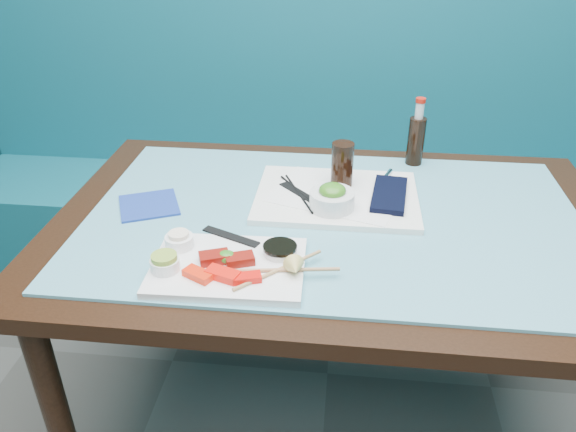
# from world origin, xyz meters

# --- Properties ---
(booth_bench) EXTENTS (3.00, 0.56, 1.17)m
(booth_bench) POSITION_xyz_m (0.00, 2.29, 0.37)
(booth_bench) COLOR #105A69
(booth_bench) RESTS_ON ground
(dining_table) EXTENTS (1.40, 0.90, 0.75)m
(dining_table) POSITION_xyz_m (0.00, 1.45, 0.67)
(dining_table) COLOR black
(dining_table) RESTS_ON ground
(glass_top) EXTENTS (1.22, 0.76, 0.01)m
(glass_top) POSITION_xyz_m (0.00, 1.45, 0.75)
(glass_top) COLOR #5CA4B8
(glass_top) RESTS_ON dining_table
(sashimi_plate) EXTENTS (0.33, 0.24, 0.02)m
(sashimi_plate) POSITION_xyz_m (-0.21, 1.20, 0.77)
(sashimi_plate) COLOR white
(sashimi_plate) RESTS_ON glass_top
(salmon_left) EXTENTS (0.07, 0.06, 0.02)m
(salmon_left) POSITION_xyz_m (-0.26, 1.14, 0.78)
(salmon_left) COLOR #FF280A
(salmon_left) RESTS_ON sashimi_plate
(salmon_mid) EXTENTS (0.08, 0.06, 0.02)m
(salmon_mid) POSITION_xyz_m (-0.21, 1.15, 0.78)
(salmon_mid) COLOR #FF180A
(salmon_mid) RESTS_ON sashimi_plate
(salmon_right) EXTENTS (0.06, 0.04, 0.01)m
(salmon_right) POSITION_xyz_m (-0.16, 1.14, 0.78)
(salmon_right) COLOR red
(salmon_right) RESTS_ON sashimi_plate
(tuna_left) EXTENTS (0.07, 0.06, 0.02)m
(tuna_left) POSITION_xyz_m (-0.24, 1.20, 0.78)
(tuna_left) COLOR maroon
(tuna_left) RESTS_ON sashimi_plate
(tuna_right) EXTENTS (0.07, 0.06, 0.02)m
(tuna_right) POSITION_xyz_m (-0.19, 1.20, 0.78)
(tuna_right) COLOR maroon
(tuna_right) RESTS_ON sashimi_plate
(seaweed_garnish) EXTENTS (0.05, 0.05, 0.02)m
(seaweed_garnish) POSITION_xyz_m (-0.22, 1.21, 0.79)
(seaweed_garnish) COLOR #2F791B
(seaweed_garnish) RESTS_ON sashimi_plate
(ramekin_wasabi) EXTENTS (0.07, 0.07, 0.03)m
(ramekin_wasabi) POSITION_xyz_m (-0.34, 1.16, 0.79)
(ramekin_wasabi) COLOR white
(ramekin_wasabi) RESTS_ON sashimi_plate
(wasabi_fill) EXTENTS (0.06, 0.06, 0.01)m
(wasabi_fill) POSITION_xyz_m (-0.34, 1.16, 0.81)
(wasabi_fill) COLOR #86AA36
(wasabi_fill) RESTS_ON ramekin_wasabi
(ramekin_ginger) EXTENTS (0.08, 0.08, 0.03)m
(ramekin_ginger) POSITION_xyz_m (-0.33, 1.25, 0.79)
(ramekin_ginger) COLOR white
(ramekin_ginger) RESTS_ON sashimi_plate
(ginger_fill) EXTENTS (0.06, 0.06, 0.01)m
(ginger_fill) POSITION_xyz_m (-0.33, 1.25, 0.81)
(ginger_fill) COLOR white
(ginger_fill) RESTS_ON ramekin_ginger
(soy_dish) EXTENTS (0.08, 0.08, 0.01)m
(soy_dish) POSITION_xyz_m (-0.11, 1.25, 0.78)
(soy_dish) COLOR white
(soy_dish) RESTS_ON sashimi_plate
(soy_fill) EXTENTS (0.08, 0.08, 0.01)m
(soy_fill) POSITION_xyz_m (-0.11, 1.25, 0.79)
(soy_fill) COLOR black
(soy_fill) RESTS_ON soy_dish
(lemon_wedge) EXTENTS (0.05, 0.04, 0.04)m
(lemon_wedge) POSITION_xyz_m (-0.07, 1.17, 0.80)
(lemon_wedge) COLOR #DCC868
(lemon_wedge) RESTS_ON sashimi_plate
(chopstick_sleeve) EXTENTS (0.14, 0.08, 0.00)m
(chopstick_sleeve) POSITION_xyz_m (-0.23, 1.30, 0.78)
(chopstick_sleeve) COLOR black
(chopstick_sleeve) RESTS_ON sashimi_plate
(wooden_chopstick_a) EXTENTS (0.17, 0.16, 0.01)m
(wooden_chopstick_a) POSITION_xyz_m (-0.10, 1.18, 0.78)
(wooden_chopstick_a) COLOR #AE8252
(wooden_chopstick_a) RESTS_ON sashimi_plate
(wooden_chopstick_b) EXTENTS (0.23, 0.04, 0.01)m
(wooden_chopstick_b) POSITION_xyz_m (-0.09, 1.18, 0.78)
(wooden_chopstick_b) COLOR #B17D53
(wooden_chopstick_b) RESTS_ON sashimi_plate
(serving_tray) EXTENTS (0.42, 0.31, 0.02)m
(serving_tray) POSITION_xyz_m (0.00, 1.54, 0.77)
(serving_tray) COLOR white
(serving_tray) RESTS_ON glass_top
(paper_placemat) EXTENTS (0.37, 0.31, 0.00)m
(paper_placemat) POSITION_xyz_m (0.00, 1.54, 0.77)
(paper_placemat) COLOR white
(paper_placemat) RESTS_ON serving_tray
(seaweed_bowl) EXTENTS (0.13, 0.13, 0.04)m
(seaweed_bowl) POSITION_xyz_m (-0.01, 1.46, 0.80)
(seaweed_bowl) COLOR white
(seaweed_bowl) RESTS_ON serving_tray
(seaweed_salad) EXTENTS (0.09, 0.09, 0.03)m
(seaweed_salad) POSITION_xyz_m (-0.01, 1.46, 0.82)
(seaweed_salad) COLOR #387A1C
(seaweed_salad) RESTS_ON seaweed_bowl
(cola_glass) EXTENTS (0.08, 0.08, 0.12)m
(cola_glass) POSITION_xyz_m (0.01, 1.59, 0.83)
(cola_glass) COLOR black
(cola_glass) RESTS_ON serving_tray
(navy_pouch) EXTENTS (0.11, 0.20, 0.02)m
(navy_pouch) POSITION_xyz_m (0.14, 1.54, 0.78)
(navy_pouch) COLOR black
(navy_pouch) RESTS_ON serving_tray
(fork) EXTENTS (0.04, 0.10, 0.01)m
(fork) POSITION_xyz_m (0.13, 1.64, 0.78)
(fork) COLOR silver
(fork) RESTS_ON serving_tray
(black_chopstick_a) EXTENTS (0.09, 0.20, 0.01)m
(black_chopstick_a) POSITION_xyz_m (-0.10, 1.53, 0.78)
(black_chopstick_a) COLOR black
(black_chopstick_a) RESTS_ON serving_tray
(black_chopstick_b) EXTENTS (0.13, 0.19, 0.01)m
(black_chopstick_b) POSITION_xyz_m (-0.09, 1.53, 0.78)
(black_chopstick_b) COLOR black
(black_chopstick_b) RESTS_ON serving_tray
(tray_sleeve) EXTENTS (0.12, 0.13, 0.00)m
(tray_sleeve) POSITION_xyz_m (-0.09, 1.53, 0.78)
(tray_sleeve) COLOR black
(tray_sleeve) RESTS_ON serving_tray
(cola_bottle_body) EXTENTS (0.06, 0.06, 0.14)m
(cola_bottle_body) POSITION_xyz_m (0.22, 1.80, 0.83)
(cola_bottle_body) COLOR black
(cola_bottle_body) RESTS_ON glass_top
(cola_bottle_neck) EXTENTS (0.03, 0.03, 0.05)m
(cola_bottle_neck) POSITION_xyz_m (0.22, 1.80, 0.92)
(cola_bottle_neck) COLOR silver
(cola_bottle_neck) RESTS_ON cola_bottle_body
(cola_bottle_cap) EXTENTS (0.04, 0.04, 0.01)m
(cola_bottle_cap) POSITION_xyz_m (0.22, 1.80, 0.95)
(cola_bottle_cap) COLOR red
(cola_bottle_cap) RESTS_ON cola_bottle_neck
(blue_napkin) EXTENTS (0.19, 0.19, 0.01)m
(blue_napkin) POSITION_xyz_m (-0.47, 1.45, 0.76)
(blue_napkin) COLOR navy
(blue_napkin) RESTS_ON glass_top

